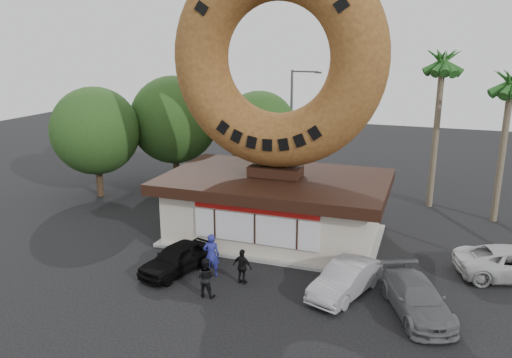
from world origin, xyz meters
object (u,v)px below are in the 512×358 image
object	(u,v)px
giant_donut	(277,58)
person_center	(205,278)
person_left	(211,255)
car_silver	(345,279)
car_grey	(417,298)
donut_shop	(275,205)
street_lamp	(293,122)
car_black	(177,258)
person_right	(242,267)

from	to	relation	value
giant_donut	person_center	xyz separation A→B (m)	(-0.72, -6.92, -8.26)
person_left	person_center	distance (m)	1.81
car_silver	car_grey	xyz separation A→B (m)	(2.77, -0.60, -0.02)
donut_shop	person_center	world-z (taller)	donut_shop
street_lamp	car_black	xyz separation A→B (m)	(-0.98, -15.33, -3.84)
car_silver	car_grey	size ratio (longest dim) A/B	0.91
person_left	car_silver	xyz separation A→B (m)	(5.74, 0.31, -0.31)
street_lamp	person_right	xyz separation A→B (m)	(2.14, -15.42, -3.71)
car_black	person_left	bearing A→B (deg)	21.97
donut_shop	car_black	size ratio (longest dim) A/B	2.96
giant_donut	street_lamp	xyz separation A→B (m)	(-1.86, 10.00, -4.59)
car_black	person_right	bearing A→B (deg)	15.43
car_black	street_lamp	bearing A→B (deg)	103.60
giant_donut	car_black	xyz separation A→B (m)	(-2.84, -5.33, -8.42)
street_lamp	car_black	distance (m)	15.83
street_lamp	person_right	size ratio (longest dim) A/B	5.21
person_right	car_black	xyz separation A→B (m)	(-3.12, 0.10, -0.12)
person_right	car_black	distance (m)	3.12
street_lamp	person_right	world-z (taller)	street_lamp
person_left	person_center	bearing A→B (deg)	88.88
person_center	car_grey	bearing A→B (deg)	-172.42
person_left	car_silver	distance (m)	5.76
street_lamp	car_black	bearing A→B (deg)	-93.66
car_grey	person_left	bearing A→B (deg)	155.09
donut_shop	car_black	world-z (taller)	donut_shop
person_center	car_black	bearing A→B (deg)	-39.62
person_left	car_black	xyz separation A→B (m)	(-1.60, -0.13, -0.32)
giant_donut	car_silver	size ratio (longest dim) A/B	2.65
street_lamp	car_black	size ratio (longest dim) A/B	2.12
street_lamp	person_center	bearing A→B (deg)	-86.15
donut_shop	car_grey	bearing A→B (deg)	-36.91
person_right	car_grey	distance (m)	6.99
street_lamp	donut_shop	bearing A→B (deg)	-79.50
giant_donut	car_silver	world-z (taller)	giant_donut
person_center	car_black	size ratio (longest dim) A/B	0.43
person_right	car_black	world-z (taller)	person_right
donut_shop	person_right	world-z (taller)	donut_shop
donut_shop	person_left	xyz separation A→B (m)	(-1.24, -5.18, -0.80)
person_right	giant_donut	bearing A→B (deg)	-76.07
person_right	car_black	size ratio (longest dim) A/B	0.41
person_center	car_black	distance (m)	2.66
giant_donut	street_lamp	bearing A→B (deg)	100.51
person_left	person_right	world-z (taller)	person_left
street_lamp	car_silver	xyz separation A→B (m)	(6.36, -14.88, -3.83)
donut_shop	car_grey	xyz separation A→B (m)	(7.27, -5.46, -1.13)
donut_shop	person_left	bearing A→B (deg)	-103.46
donut_shop	car_grey	world-z (taller)	donut_shop
car_black	giant_donut	bearing A→B (deg)	79.22
car_silver	donut_shop	bearing A→B (deg)	152.35
donut_shop	street_lamp	xyz separation A→B (m)	(-1.86, 10.02, 2.72)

